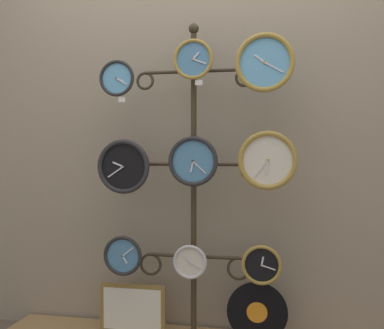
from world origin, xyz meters
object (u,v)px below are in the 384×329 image
object	(u,v)px
clock_top_right	(265,63)
clock_top_center	(193,59)
clock_bottom_right	(262,265)
display_stand	(194,236)
clock_middle_right	(268,160)
clock_top_left	(117,78)
clock_middle_center	(193,161)
clock_bottom_center	(191,262)
vinyl_record	(257,312)
clock_bottom_left	(123,256)
picture_frame	(132,309)
clock_middle_left	(124,167)

from	to	relation	value
clock_top_right	clock_top_center	bearing A→B (deg)	177.51
clock_top_center	clock_bottom_right	size ratio (longest dim) A/B	1.03
display_stand	clock_middle_right	bearing A→B (deg)	-14.00
clock_top_left	clock_middle_center	world-z (taller)	clock_top_left
display_stand	clock_bottom_center	distance (m)	0.16
clock_middle_center	vinyl_record	distance (m)	0.90
clock_bottom_right	vinyl_record	distance (m)	0.28
clock_top_center	clock_bottom_left	distance (m)	1.16
clock_bottom_left	clock_bottom_right	distance (m)	0.77
clock_bottom_left	clock_middle_right	bearing A→B (deg)	0.36
display_stand	picture_frame	xyz separation A→B (m)	(-0.35, -0.05, -0.42)
clock_bottom_right	clock_top_left	bearing A→B (deg)	-179.83
vinyl_record	picture_frame	distance (m)	0.71
clock_bottom_center	clock_top_center	bearing A→B (deg)	46.28
clock_top_center	clock_middle_center	xyz separation A→B (m)	(0.00, -0.01, -0.55)
display_stand	clock_bottom_left	world-z (taller)	display_stand
clock_middle_left	clock_bottom_center	world-z (taller)	clock_middle_left
clock_middle_right	clock_bottom_left	bearing A→B (deg)	-179.64
clock_top_right	clock_bottom_center	bearing A→B (deg)	179.40
clock_bottom_left	picture_frame	xyz separation A→B (m)	(0.04, 0.05, -0.32)
clock_top_left	clock_middle_center	bearing A→B (deg)	-0.08
display_stand	clock_middle_center	size ratio (longest dim) A/B	6.63
clock_top_center	vinyl_record	distance (m)	1.43
clock_top_right	picture_frame	xyz separation A→B (m)	(-0.75, 0.05, -1.37)
clock_top_center	clock_bottom_right	distance (m)	1.17
clock_middle_center	clock_bottom_right	size ratio (longest dim) A/B	1.28
clock_middle_right	clock_bottom_left	xyz separation A→B (m)	(-0.80, -0.01, -0.54)
clock_top_left	clock_middle_center	xyz separation A→B (m)	(0.44, -0.00, -0.46)
picture_frame	clock_top_right	bearing A→B (deg)	-3.99
clock_bottom_center	clock_top_right	bearing A→B (deg)	-0.60
clock_middle_right	clock_bottom_right	xyz separation A→B (m)	(-0.03, 0.01, -0.56)
display_stand	clock_top_center	xyz separation A→B (m)	(0.02, -0.09, 0.98)
clock_middle_left	vinyl_record	size ratio (longest dim) A/B	0.92
clock_bottom_left	clock_middle_left	bearing A→B (deg)	37.27
clock_top_right	clock_middle_center	xyz separation A→B (m)	(-0.38, 0.01, -0.52)
clock_top_center	clock_bottom_center	xyz separation A→B (m)	(-0.01, -0.01, -1.11)
clock_bottom_left	clock_bottom_center	bearing A→B (deg)	0.94
display_stand	picture_frame	bearing A→B (deg)	-171.12
clock_top_left	picture_frame	size ratio (longest dim) A/B	0.53
clock_middle_left	clock_middle_center	bearing A→B (deg)	1.08
clock_top_center	clock_bottom_center	world-z (taller)	clock_top_center
clock_middle_right	display_stand	bearing A→B (deg)	166.00
clock_top_left	clock_middle_left	distance (m)	0.50
clock_top_center	clock_middle_left	xyz separation A→B (m)	(-0.40, -0.02, -0.59)
clock_middle_center	clock_bottom_center	distance (m)	0.55
clock_middle_center	picture_frame	world-z (taller)	clock_middle_center
clock_top_right	clock_middle_left	world-z (taller)	clock_top_right
clock_top_right	clock_middle_right	distance (m)	0.51
clock_top_right	picture_frame	distance (m)	1.56
clock_bottom_left	clock_bottom_right	xyz separation A→B (m)	(0.77, 0.01, -0.02)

